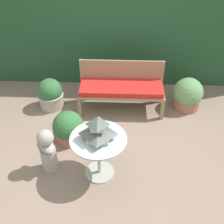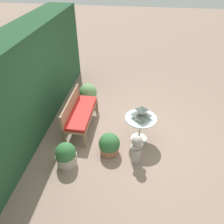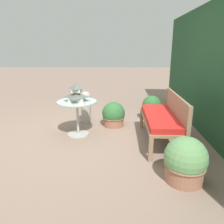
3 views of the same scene
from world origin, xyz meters
The scene contains 9 objects.
ground centered at (0.00, 0.00, 0.00)m, with size 30.00×30.00×0.00m, color gray.
garden_bench centered at (0.15, 1.15, 0.42)m, with size 1.45×0.55×0.49m.
bench_backrest centered at (0.15, 1.40, 0.60)m, with size 1.45×0.06×0.83m.
patio_table centered at (-0.12, -0.32, 0.51)m, with size 0.72×0.72×0.65m.
pagoda_birdhouse centered at (-0.12, -0.32, 0.78)m, with size 0.36×0.36×0.32m.
garden_bust centered at (-0.81, -0.27, 0.36)m, with size 0.32×0.35×0.69m.
potted_plant_table_far centered at (1.31, 1.25, 0.26)m, with size 0.52×0.52×0.57m.
potted_plant_path_edge centered at (-1.09, 1.17, 0.26)m, with size 0.45×0.45×0.55m.
potted_plant_patio_mid centered at (-0.64, 0.33, 0.23)m, with size 0.47×0.47×0.51m.
Camera 3 is at (3.68, 0.46, 1.57)m, focal length 35.00 mm.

